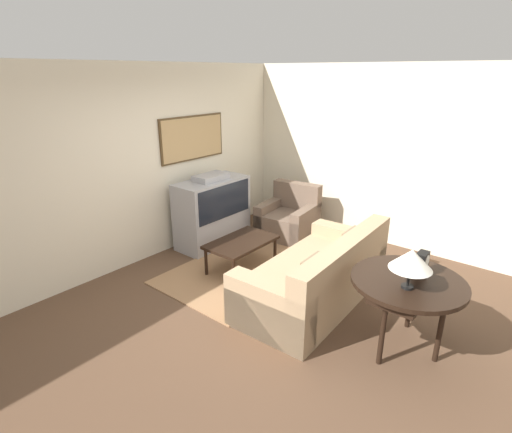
{
  "coord_description": "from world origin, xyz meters",
  "views": [
    {
      "loc": [
        -3.22,
        -2.5,
        2.58
      ],
      "look_at": [
        0.64,
        0.67,
        0.75
      ],
      "focal_mm": 28.0,
      "sensor_mm": 36.0,
      "label": 1
    }
  ],
  "objects_px": {
    "console_table": "(408,286)",
    "tv": "(213,212)",
    "coffee_table": "(241,244)",
    "armchair": "(289,219)",
    "mantel_clock": "(422,263)",
    "couch": "(317,277)",
    "table_lamp": "(411,260)"
  },
  "relations": [
    {
      "from": "armchair",
      "to": "mantel_clock",
      "type": "xyz_separation_m",
      "value": [
        -1.47,
        -2.54,
        0.58
      ]
    },
    {
      "from": "couch",
      "to": "coffee_table",
      "type": "height_order",
      "value": "couch"
    },
    {
      "from": "coffee_table",
      "to": "console_table",
      "type": "distance_m",
      "value": 2.33
    },
    {
      "from": "tv",
      "to": "console_table",
      "type": "bearing_deg",
      "value": -100.87
    },
    {
      "from": "coffee_table",
      "to": "mantel_clock",
      "type": "relative_size",
      "value": 4.26
    },
    {
      "from": "couch",
      "to": "coffee_table",
      "type": "relative_size",
      "value": 2.18
    },
    {
      "from": "mantel_clock",
      "to": "couch",
      "type": "bearing_deg",
      "value": 88.92
    },
    {
      "from": "table_lamp",
      "to": "mantel_clock",
      "type": "xyz_separation_m",
      "value": [
        0.34,
        -0.0,
        -0.17
      ]
    },
    {
      "from": "couch",
      "to": "tv",
      "type": "bearing_deg",
      "value": -103.13
    },
    {
      "from": "console_table",
      "to": "tv",
      "type": "bearing_deg",
      "value": 79.13
    },
    {
      "from": "tv",
      "to": "mantel_clock",
      "type": "xyz_separation_m",
      "value": [
        -0.44,
        -3.27,
        0.33
      ]
    },
    {
      "from": "tv",
      "to": "couch",
      "type": "height_order",
      "value": "tv"
    },
    {
      "from": "armchair",
      "to": "coffee_table",
      "type": "bearing_deg",
      "value": -88.17
    },
    {
      "from": "couch",
      "to": "table_lamp",
      "type": "xyz_separation_m",
      "value": [
        -0.36,
        -1.13,
        0.72
      ]
    },
    {
      "from": "table_lamp",
      "to": "coffee_table",
      "type": "bearing_deg",
      "value": 80.5
    },
    {
      "from": "couch",
      "to": "mantel_clock",
      "type": "relative_size",
      "value": 9.3
    },
    {
      "from": "console_table",
      "to": "mantel_clock",
      "type": "distance_m",
      "value": 0.26
    },
    {
      "from": "tv",
      "to": "coffee_table",
      "type": "height_order",
      "value": "tv"
    },
    {
      "from": "couch",
      "to": "mantel_clock",
      "type": "distance_m",
      "value": 1.26
    },
    {
      "from": "couch",
      "to": "table_lamp",
      "type": "relative_size",
      "value": 5.56
    },
    {
      "from": "table_lamp",
      "to": "mantel_clock",
      "type": "relative_size",
      "value": 1.67
    },
    {
      "from": "couch",
      "to": "console_table",
      "type": "height_order",
      "value": "couch"
    },
    {
      "from": "armchair",
      "to": "console_table",
      "type": "xyz_separation_m",
      "value": [
        -1.65,
        -2.5,
        0.4
      ]
    },
    {
      "from": "couch",
      "to": "armchair",
      "type": "xyz_separation_m",
      "value": [
        1.44,
        1.42,
        -0.02
      ]
    },
    {
      "from": "console_table",
      "to": "mantel_clock",
      "type": "height_order",
      "value": "mantel_clock"
    },
    {
      "from": "coffee_table",
      "to": "console_table",
      "type": "xyz_separation_m",
      "value": [
        -0.23,
        -2.3,
        0.3
      ]
    },
    {
      "from": "console_table",
      "to": "table_lamp",
      "type": "bearing_deg",
      "value": -166.15
    },
    {
      "from": "armchair",
      "to": "console_table",
      "type": "bearing_deg",
      "value": -39.74
    },
    {
      "from": "coffee_table",
      "to": "tv",
      "type": "bearing_deg",
      "value": 67.47
    },
    {
      "from": "tv",
      "to": "console_table",
      "type": "xyz_separation_m",
      "value": [
        -0.62,
        -3.23,
        0.15
      ]
    },
    {
      "from": "couch",
      "to": "table_lamp",
      "type": "bearing_deg",
      "value": 70.17
    },
    {
      "from": "table_lamp",
      "to": "tv",
      "type": "bearing_deg",
      "value": 76.61
    }
  ]
}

